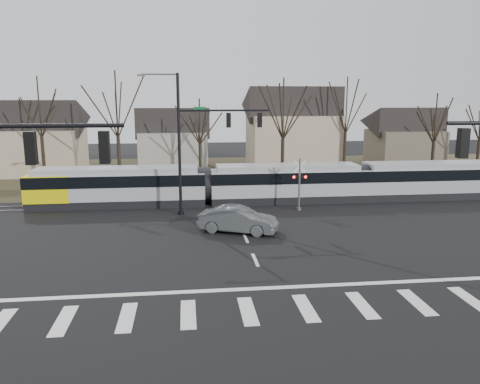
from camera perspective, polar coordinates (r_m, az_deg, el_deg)
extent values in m
plane|color=black|center=(23.31, 2.61, -9.91)|extent=(140.00, 140.00, 0.00)
cube|color=#38331E|center=(54.21, -2.83, 2.37)|extent=(140.00, 28.00, 0.01)
cube|color=silver|center=(19.97, -20.70, -14.44)|extent=(0.60, 2.60, 0.01)
cube|color=silver|center=(19.52, -13.62, -14.61)|extent=(0.60, 2.60, 0.01)
cube|color=silver|center=(19.37, -6.33, -14.56)|extent=(0.60, 2.60, 0.01)
cube|color=silver|center=(19.51, 0.96, -14.29)|extent=(0.60, 2.60, 0.01)
cube|color=silver|center=(19.95, 8.02, -13.81)|extent=(0.60, 2.60, 0.01)
cube|color=silver|center=(20.65, 14.65, -13.17)|extent=(0.60, 2.60, 0.01)
cube|color=silver|center=(21.60, 20.74, -12.44)|extent=(0.60, 2.60, 0.01)
cube|color=silver|center=(22.76, 26.23, -11.65)|extent=(0.60, 2.60, 0.01)
cube|color=silver|center=(21.67, 3.39, -11.61)|extent=(28.00, 0.35, 0.01)
cube|color=silver|center=(25.16, 1.87, -8.26)|extent=(0.18, 2.00, 0.01)
cube|color=silver|center=(28.92, 0.69, -5.63)|extent=(0.18, 2.00, 0.01)
cube|color=silver|center=(32.74, -0.20, -3.60)|extent=(0.18, 2.00, 0.01)
cube|color=silver|center=(36.60, -0.91, -1.99)|extent=(0.18, 2.00, 0.01)
cube|color=silver|center=(40.48, -1.48, -0.70)|extent=(0.18, 2.00, 0.01)
cube|color=silver|center=(44.39, -1.95, 0.37)|extent=(0.18, 2.00, 0.01)
cube|color=silver|center=(48.31, -2.34, 1.27)|extent=(0.18, 2.00, 0.01)
cube|color=silver|center=(52.24, -2.68, 2.03)|extent=(0.18, 2.00, 0.01)
cube|color=#59595E|center=(37.66, -1.08, -1.57)|extent=(90.00, 0.12, 0.06)
cube|color=#59595E|center=(39.02, -1.28, -1.12)|extent=(90.00, 0.12, 0.06)
cube|color=gray|center=(38.45, -14.66, 0.63)|extent=(13.73, 2.96, 3.08)
cube|color=black|center=(38.34, -14.71, 1.54)|extent=(13.75, 3.00, 0.90)
cube|color=yellow|center=(39.50, -22.12, 0.57)|extent=(3.38, 3.02, 2.06)
cube|color=gray|center=(38.96, 5.76, 1.08)|extent=(12.68, 2.96, 3.08)
cube|color=black|center=(38.86, 5.78, 1.98)|extent=(12.70, 3.00, 0.90)
cube|color=gray|center=(43.73, 22.92, 1.36)|extent=(13.73, 2.96, 3.08)
cube|color=black|center=(43.63, 22.98, 2.16)|extent=(13.75, 3.00, 0.90)
imported|color=#4C5154|center=(29.97, -0.25, -3.39)|extent=(5.25, 6.24, 1.65)
cylinder|color=black|center=(16.31, -25.44, 7.28)|extent=(6.50, 0.14, 0.14)
cube|color=black|center=(16.26, -24.15, 4.90)|extent=(0.32, 0.32, 1.05)
sphere|color=#FF0C07|center=(16.23, -24.24, 6.05)|extent=(0.22, 0.22, 0.22)
cube|color=black|center=(15.73, -16.19, 5.25)|extent=(0.32, 0.32, 1.05)
sphere|color=#FF0C07|center=(15.70, -16.26, 6.45)|extent=(0.22, 0.22, 0.22)
cube|color=black|center=(18.30, 25.52, 5.40)|extent=(0.32, 0.32, 1.05)
sphere|color=#FF0C07|center=(18.27, 25.61, 6.42)|extent=(0.22, 0.22, 0.22)
cylinder|color=black|center=(34.10, -7.41, 5.62)|extent=(0.22, 0.22, 10.20)
cylinder|color=black|center=(34.94, -7.21, -2.49)|extent=(0.44, 0.44, 0.30)
cylinder|color=black|center=(34.06, -1.97, 9.91)|extent=(6.50, 0.14, 0.14)
cube|color=#0C5926|center=(33.96, -4.96, 10.13)|extent=(0.90, 0.03, 0.22)
cube|color=black|center=(34.11, -1.41, 8.74)|extent=(0.32, 0.32, 1.05)
sphere|color=#FF0C07|center=(34.10, -1.41, 9.29)|extent=(0.22, 0.22, 0.22)
cube|color=black|center=(34.40, 2.41, 8.76)|extent=(0.32, 0.32, 1.05)
sphere|color=#FF0C07|center=(34.38, 2.42, 9.31)|extent=(0.22, 0.22, 0.22)
cube|color=#59595B|center=(34.10, -11.96, 13.75)|extent=(0.55, 0.22, 0.14)
cylinder|color=#59595B|center=(35.87, 7.25, 0.90)|extent=(0.14, 0.14, 4.00)
cylinder|color=#59595B|center=(36.26, 7.17, -2.06)|extent=(0.36, 0.36, 0.20)
cube|color=silver|center=(35.65, 7.30, 3.11)|extent=(0.95, 0.04, 0.95)
cube|color=silver|center=(35.65, 7.30, 3.11)|extent=(0.95, 0.04, 0.95)
cube|color=black|center=(35.77, 7.27, 1.84)|extent=(1.00, 0.10, 0.12)
sphere|color=#FF0C07|center=(35.59, 6.60, 1.81)|extent=(0.18, 0.18, 0.18)
sphere|color=#FF0C07|center=(35.80, 8.00, 1.83)|extent=(0.18, 0.18, 0.18)
cube|color=gray|center=(58.13, -23.14, 4.56)|extent=(9.00, 8.00, 5.00)
cube|color=gray|center=(57.79, -8.09, 5.07)|extent=(8.00, 7.00, 4.50)
cube|color=gray|center=(56.11, 6.33, 5.96)|extent=(10.00, 8.00, 6.50)
cube|color=brown|center=(63.11, 19.34, 5.07)|extent=(8.00, 7.00, 4.50)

